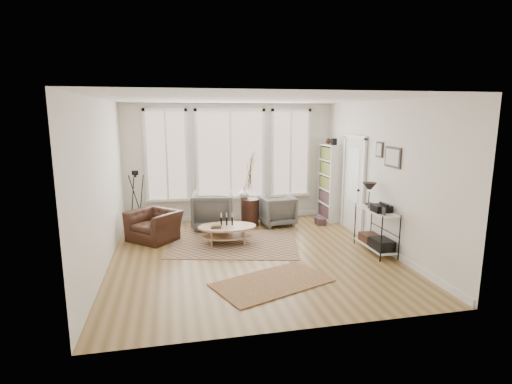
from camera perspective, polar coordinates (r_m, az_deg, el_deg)
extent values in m
plane|color=olive|center=(7.68, -0.54, -8.98)|extent=(5.50, 5.50, 0.00)
plane|color=white|center=(7.22, -0.58, 13.17)|extent=(5.50, 5.50, 0.00)
cube|color=silver|center=(10.00, -3.68, 4.24)|extent=(5.20, 0.04, 2.90)
cube|color=silver|center=(4.71, 6.06, -3.57)|extent=(5.20, 0.04, 2.90)
cube|color=silver|center=(7.27, -21.08, 0.95)|extent=(0.04, 5.50, 2.90)
cube|color=silver|center=(8.23, 17.50, 2.27)|extent=(0.04, 5.50, 2.90)
cube|color=white|center=(10.25, -3.57, -3.51)|extent=(5.10, 0.04, 0.12)
cube|color=white|center=(8.53, 16.87, -7.00)|extent=(0.03, 5.40, 0.12)
cube|color=tan|center=(9.96, -3.68, 5.37)|extent=(1.60, 0.03, 2.10)
cube|color=tan|center=(9.86, -12.66, 5.06)|extent=(0.90, 0.03, 2.10)
cube|color=tan|center=(10.29, 4.93, 5.53)|extent=(0.90, 0.03, 2.10)
cube|color=white|center=(9.94, -3.66, 5.36)|extent=(1.74, 0.06, 2.24)
cube|color=white|center=(9.84, -12.66, 5.05)|extent=(1.04, 0.06, 2.24)
cube|color=white|center=(10.28, 4.96, 5.52)|extent=(1.04, 0.06, 2.24)
cube|color=white|center=(10.08, -3.57, -0.77)|extent=(4.10, 0.12, 0.06)
cube|color=silver|center=(9.28, 13.78, 0.91)|extent=(0.04, 0.88, 2.10)
cube|color=white|center=(9.23, 13.74, 2.44)|extent=(0.01, 0.55, 1.20)
cube|color=white|center=(8.84, 15.05, 0.36)|extent=(0.06, 0.08, 2.18)
cube|color=white|center=(9.71, 12.46, 1.41)|extent=(0.06, 0.08, 2.18)
cube|color=white|center=(9.15, 14.01, 7.64)|extent=(0.06, 1.06, 0.08)
sphere|color=black|center=(8.98, 14.41, 0.23)|extent=(0.06, 0.06, 0.06)
cube|color=white|center=(9.84, 11.32, 0.98)|extent=(0.30, 0.03, 1.90)
cube|color=white|center=(10.58, 9.59, 1.75)|extent=(0.30, 0.03, 1.90)
cube|color=white|center=(10.27, 11.20, 1.41)|extent=(0.02, 0.85, 1.90)
cube|color=white|center=(10.21, 10.42, 1.38)|extent=(0.30, 0.81, 1.90)
cube|color=brown|center=(10.21, 10.42, 1.38)|extent=(0.24, 0.75, 1.76)
cube|color=black|center=(9.91, 11.07, 7.07)|extent=(0.12, 0.10, 0.16)
sphere|color=#351B11|center=(10.23, 10.30, 7.16)|extent=(0.14, 0.14, 0.14)
cube|color=white|center=(8.17, 16.64, -7.35)|extent=(0.37, 1.07, 0.03)
cube|color=white|center=(7.98, 16.91, -2.57)|extent=(0.37, 1.07, 0.02)
cylinder|color=black|center=(7.55, 17.47, -6.47)|extent=(0.02, 0.02, 0.85)
cylinder|color=black|center=(7.73, 19.81, -6.22)|extent=(0.02, 0.02, 0.85)
cylinder|color=black|center=(8.45, 13.97, -4.43)|extent=(0.02, 0.02, 0.85)
cylinder|color=black|center=(8.61, 16.13, -4.25)|extent=(0.02, 0.02, 0.85)
cylinder|color=black|center=(8.27, 15.78, -1.65)|extent=(0.14, 0.14, 0.02)
cylinder|color=black|center=(8.24, 15.83, -0.70)|extent=(0.02, 0.02, 0.30)
cone|color=black|center=(8.20, 15.90, 0.67)|extent=(0.28, 0.28, 0.18)
cube|color=black|center=(7.83, 17.47, -2.21)|extent=(0.32, 0.30, 0.13)
cube|color=black|center=(7.93, 17.54, -7.13)|extent=(0.32, 0.45, 0.20)
cube|color=#351B11|center=(8.32, 15.95, -6.31)|extent=(0.32, 0.40, 0.16)
cube|color=black|center=(7.55, 17.81, -2.63)|extent=(0.02, 0.10, 0.14)
cube|color=black|center=(8.02, 15.91, -1.83)|extent=(0.02, 0.10, 0.12)
cube|color=black|center=(7.82, 18.97, 4.71)|extent=(0.03, 0.52, 0.38)
cube|color=silver|center=(7.82, 18.88, 4.71)|extent=(0.01, 0.44, 0.30)
cube|color=black|center=(8.25, 17.24, 5.81)|extent=(0.03, 0.24, 0.30)
cube|color=silver|center=(8.24, 17.15, 5.81)|extent=(0.01, 0.18, 0.24)
cube|color=brown|center=(8.34, -3.09, -7.33)|extent=(2.93, 2.46, 0.01)
cube|color=brown|center=(6.49, 2.34, -12.75)|extent=(2.05, 1.60, 0.01)
ellipsoid|color=tan|center=(8.30, -4.13, -6.24)|extent=(1.05, 0.69, 0.03)
ellipsoid|color=tan|center=(8.24, -4.15, -4.98)|extent=(1.23, 0.82, 0.04)
cylinder|color=tan|center=(8.08, -6.29, -6.75)|extent=(0.03, 0.03, 0.34)
cylinder|color=tan|center=(8.17, -1.63, -6.50)|extent=(0.03, 0.03, 0.34)
cylinder|color=tan|center=(8.44, -6.55, -5.98)|extent=(0.03, 0.03, 0.34)
cylinder|color=tan|center=(8.53, -2.09, -5.74)|extent=(0.03, 0.03, 0.34)
cylinder|color=black|center=(8.25, -4.99, -4.24)|extent=(0.03, 0.03, 0.17)
cylinder|color=black|center=(8.26, -4.21, -4.20)|extent=(0.03, 0.03, 0.17)
cylinder|color=black|center=(8.28, -3.43, -4.16)|extent=(0.03, 0.03, 0.17)
cube|color=#2D522E|center=(8.12, -5.67, -4.90)|extent=(0.21, 0.15, 0.06)
imported|color=#62615D|center=(9.41, -6.20, -2.59)|extent=(1.06, 1.08, 0.85)
imported|color=#62615D|center=(9.64, 3.00, -2.62)|extent=(0.84, 0.86, 0.71)
cylinder|color=#351B11|center=(9.61, -0.87, -2.88)|extent=(0.43, 0.43, 0.64)
imported|color=silver|center=(9.59, -1.71, -0.11)|extent=(0.33, 0.33, 0.27)
imported|color=#351B11|center=(8.76, -14.36, -4.66)|extent=(1.28, 1.28, 0.63)
cylinder|color=black|center=(9.39, -16.87, 2.23)|extent=(0.06, 0.06, 0.06)
cube|color=black|center=(9.38, -16.89, 2.64)|extent=(0.14, 0.10, 0.10)
cylinder|color=black|center=(9.30, -16.93, 2.57)|extent=(0.06, 0.08, 0.06)
cube|color=brown|center=(9.95, 8.94, -3.94)|extent=(0.26, 0.29, 0.16)
cube|color=brown|center=(9.82, 9.25, -4.15)|extent=(0.22, 0.27, 0.17)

